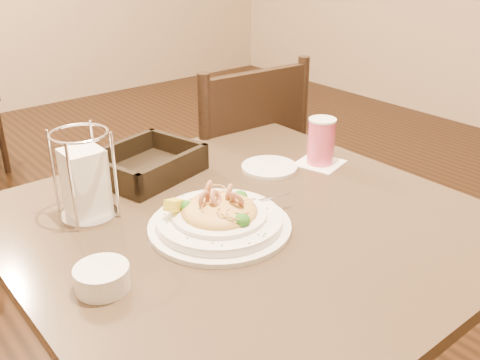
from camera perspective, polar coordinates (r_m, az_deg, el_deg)
main_table at (r=1.22m, az=0.61°, el=-13.85°), size 0.90×0.90×0.75m
dining_chair_near at (r=1.80m, az=-0.86°, el=-0.52°), size 0.45×0.45×0.93m
pasta_bowl at (r=1.04m, az=-2.21°, el=-3.98°), size 0.31×0.28×0.09m
drink_glass at (r=1.34m, az=8.65°, el=4.05°), size 0.13×0.13×0.12m
bread_basket at (r=1.29m, az=-9.90°, el=1.47°), size 0.27×0.24×0.06m
napkin_caddy at (r=1.11m, az=-16.19°, el=-0.08°), size 0.12×0.12×0.18m
side_plate at (r=1.31m, az=3.14°, el=1.37°), size 0.17×0.17×0.01m
butter_ramekin at (r=0.91m, az=-14.50°, el=-10.07°), size 0.12×0.12×0.04m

